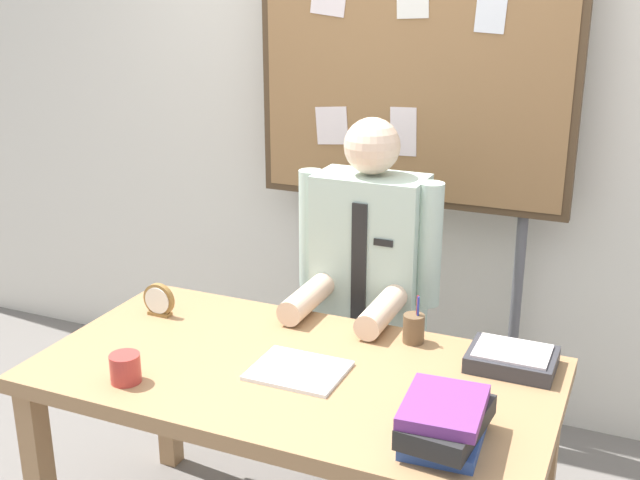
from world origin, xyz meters
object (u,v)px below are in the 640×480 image
bulletin_board (412,69)px  pen_holder (414,328)px  desk (294,394)px  paper_tray (512,359)px  coffee_mug (125,368)px  book_stack (445,422)px  person (367,316)px  open_notebook (298,370)px  desk_clock (159,301)px

bulletin_board → pen_holder: bulletin_board is taller
desk → paper_tray: paper_tray is taller
coffee_mug → paper_tray: (1.02, 0.54, -0.02)m
desk → book_stack: size_ratio=5.23×
person → paper_tray: bearing=-31.9°
desk → coffee_mug: size_ratio=17.40×
open_notebook → coffee_mug: bearing=-150.1°
open_notebook → paper_tray: 0.65m
person → coffee_mug: 1.02m
person → open_notebook: (0.02, -0.67, 0.10)m
desk → book_stack: book_stack is taller
bulletin_board → coffee_mug: (-0.42, -1.38, -0.74)m
person → desk_clock: person is taller
desk → desk_clock: desk_clock is taller
desk_clock → coffee_mug: (0.19, -0.44, -0.01)m
coffee_mug → person: bearing=65.7°
desk → paper_tray: bearing=24.1°
desk_clock → paper_tray: bearing=4.9°
bulletin_board → desk_clock: 1.34m
person → desk: bearing=-90.0°
open_notebook → paper_tray: size_ratio=1.06×
pen_holder → person: bearing=130.2°
person → paper_tray: person is taller
desk → paper_tray: size_ratio=6.04×
person → coffee_mug: person is taller
bulletin_board → desk_clock: size_ratio=18.30×
person → book_stack: person is taller
open_notebook → coffee_mug: 0.51m
desk → person: 0.65m
person → desk_clock: 0.78m
book_stack → coffee_mug: bearing=-176.5°
desk_clock → paper_tray: size_ratio=0.45×
book_stack → paper_tray: size_ratio=1.15×
book_stack → coffee_mug: (-0.94, -0.06, -0.02)m
desk_clock → bulletin_board: bearing=57.4°
desk_clock → paper_tray: desk_clock is taller
bulletin_board → pen_holder: bearing=-70.5°
bulletin_board → book_stack: bearing=-68.4°
bulletin_board → book_stack: (0.53, -1.32, -0.72)m
coffee_mug → pen_holder: pen_holder is taller
person → pen_holder: size_ratio=8.80×
open_notebook → pen_holder: 0.43m
desk → person: size_ratio=1.12×
coffee_mug → paper_tray: 1.16m
pen_holder → bulletin_board: bearing=109.5°
paper_tray → bulletin_board: bearing=125.8°
open_notebook → person: bearing=92.1°
desk → desk_clock: (-0.60, 0.17, 0.14)m
person → coffee_mug: bearing=-114.3°
book_stack → open_notebook: bearing=158.7°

